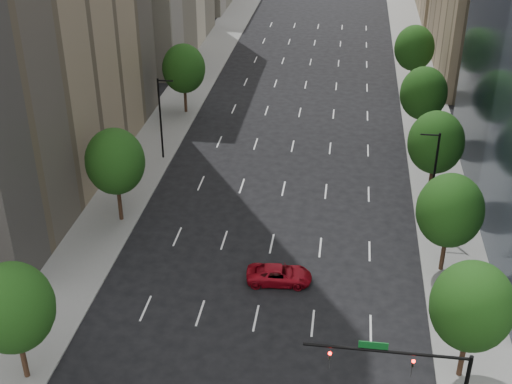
% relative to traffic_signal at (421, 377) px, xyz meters
% --- Properties ---
extents(sidewalk_left, '(6.00, 200.00, 0.15)m').
position_rel_traffic_signal_xyz_m(sidewalk_left, '(-26.03, 30.00, -5.10)').
color(sidewalk_left, slate).
rests_on(sidewalk_left, ground).
extents(sidewalk_right, '(6.00, 200.00, 0.15)m').
position_rel_traffic_signal_xyz_m(sidewalk_right, '(4.97, 30.00, -5.10)').
color(sidewalk_right, slate).
rests_on(sidewalk_right, ground).
extents(tree_right_1, '(5.20, 5.20, 8.75)m').
position_rel_traffic_signal_xyz_m(tree_right_1, '(3.47, 6.00, 0.58)').
color(tree_right_1, '#382316').
rests_on(tree_right_1, ground).
extents(tree_right_2, '(5.20, 5.20, 8.61)m').
position_rel_traffic_signal_xyz_m(tree_right_2, '(3.47, 18.00, 0.43)').
color(tree_right_2, '#382316').
rests_on(tree_right_2, ground).
extents(tree_right_3, '(5.20, 5.20, 8.89)m').
position_rel_traffic_signal_xyz_m(tree_right_3, '(3.47, 30.00, 0.72)').
color(tree_right_3, '#382316').
rests_on(tree_right_3, ground).
extents(tree_right_4, '(5.20, 5.20, 8.46)m').
position_rel_traffic_signal_xyz_m(tree_right_4, '(3.47, 44.00, 0.29)').
color(tree_right_4, '#382316').
rests_on(tree_right_4, ground).
extents(tree_right_5, '(5.20, 5.20, 8.75)m').
position_rel_traffic_signal_xyz_m(tree_right_5, '(3.47, 60.00, 0.58)').
color(tree_right_5, '#382316').
rests_on(tree_right_5, ground).
extents(tree_left_0, '(5.20, 5.20, 8.75)m').
position_rel_traffic_signal_xyz_m(tree_left_0, '(-24.53, 2.00, 0.58)').
color(tree_left_0, '#382316').
rests_on(tree_left_0, ground).
extents(tree_left_1, '(5.20, 5.20, 8.97)m').
position_rel_traffic_signal_xyz_m(tree_left_1, '(-24.53, 22.00, 0.79)').
color(tree_left_1, '#382316').
rests_on(tree_left_1, ground).
extents(tree_left_2, '(5.20, 5.20, 8.68)m').
position_rel_traffic_signal_xyz_m(tree_left_2, '(-24.53, 48.00, 0.50)').
color(tree_left_2, '#382316').
rests_on(tree_left_2, ground).
extents(streetlight_rn, '(1.70, 0.20, 9.00)m').
position_rel_traffic_signal_xyz_m(streetlight_rn, '(2.91, 25.00, -0.33)').
color(streetlight_rn, black).
rests_on(streetlight_rn, ground).
extents(streetlight_ln, '(1.70, 0.20, 9.00)m').
position_rel_traffic_signal_xyz_m(streetlight_ln, '(-23.96, 35.00, -0.33)').
color(streetlight_ln, black).
rests_on(streetlight_ln, ground).
extents(traffic_signal, '(9.12, 0.40, 7.38)m').
position_rel_traffic_signal_xyz_m(traffic_signal, '(0.00, 0.00, 0.00)').
color(traffic_signal, black).
rests_on(traffic_signal, ground).
extents(car_red_far, '(5.29, 2.76, 1.42)m').
position_rel_traffic_signal_xyz_m(car_red_far, '(-9.32, 14.63, -4.46)').
color(car_red_far, maroon).
rests_on(car_red_far, ground).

